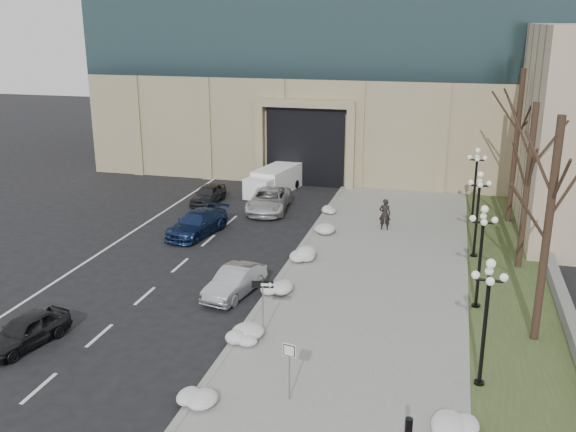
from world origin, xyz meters
name	(u,v)px	position (x,y,z in m)	size (l,w,h in m)	color
sidewalk	(372,283)	(3.50, 14.00, 0.06)	(9.00, 40.00, 0.12)	gray
curb	(282,274)	(-1.00, 14.00, 0.07)	(0.30, 40.00, 0.14)	gray
grass_strip	(513,298)	(10.00, 14.00, 0.05)	(4.00, 40.00, 0.10)	#364623
stone_wall	(555,280)	(12.00, 16.00, 0.35)	(0.50, 30.00, 0.70)	slate
car_a	(26,331)	(-8.83, 4.58, 0.63)	(1.49, 3.70, 1.26)	black
car_b	(235,282)	(-2.50, 11.18, 0.66)	(1.39, 3.99, 1.32)	#9EA0A5
car_c	(197,223)	(-7.52, 18.86, 0.70)	(1.96, 4.82, 1.40)	navy
car_d	(269,200)	(-4.80, 24.67, 0.74)	(2.45, 5.32, 1.48)	silver
car_e	(208,194)	(-9.36, 25.37, 0.66)	(1.55, 3.85, 1.31)	#2A2A2F
pedestrian	(385,214)	(3.15, 22.30, 1.07)	(0.70, 0.46, 1.91)	black
box_truck	(274,181)	(-5.74, 29.20, 0.88)	(3.06, 6.00, 1.82)	white
one_way_sign	(266,291)	(0.10, 7.64, 2.00)	(0.91, 0.29, 2.42)	slate
keep_sign	(289,360)	(2.13, 3.39, 1.60)	(0.47, 0.12, 2.17)	slate
snow_clump_b	(198,394)	(-0.82, 2.65, 0.30)	(1.10, 1.60, 0.36)	white
snow_clump_c	(242,338)	(-0.67, 6.77, 0.30)	(1.10, 1.60, 0.36)	white
snow_clump_d	(278,290)	(-0.54, 11.62, 0.30)	(1.10, 1.60, 0.36)	white
snow_clump_e	(302,259)	(-0.38, 15.78, 0.30)	(1.10, 1.60, 0.36)	white
snow_clump_f	(321,230)	(-0.38, 20.66, 0.30)	(1.10, 1.60, 0.36)	white
snow_clump_g	(327,210)	(-0.87, 24.85, 0.30)	(1.10, 1.60, 0.36)	white
snow_clump_h	(452,431)	(7.43, 2.72, 0.30)	(1.10, 1.60, 0.36)	white
lamppost_a	(487,306)	(8.30, 6.00, 3.07)	(1.18, 1.18, 4.76)	black
lamppost_b	(482,243)	(8.30, 12.50, 3.07)	(1.18, 1.18, 4.76)	black
lamppost_c	(478,203)	(8.30, 19.00, 3.07)	(1.18, 1.18, 4.76)	black
lamppost_d	(476,175)	(8.30, 25.50, 3.07)	(1.18, 1.18, 4.76)	black
tree_near	(551,200)	(10.50, 10.00, 5.83)	(3.20, 3.20, 9.00)	black
tree_mid	(530,164)	(10.50, 18.00, 5.50)	(3.20, 3.20, 8.50)	black
tree_far	(518,125)	(10.50, 26.00, 6.15)	(3.20, 3.20, 9.50)	black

